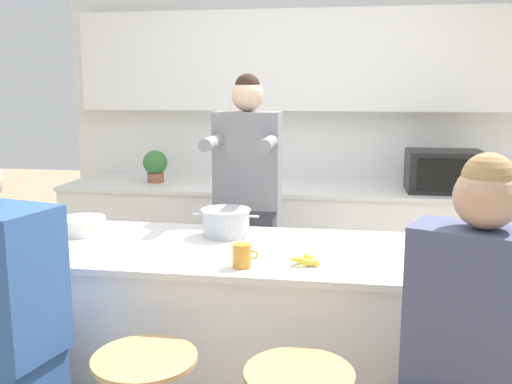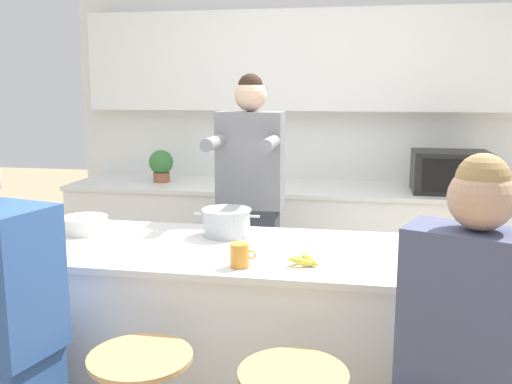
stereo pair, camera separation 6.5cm
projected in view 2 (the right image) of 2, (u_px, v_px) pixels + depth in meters
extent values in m
cube|color=silver|center=(301.00, 123.00, 4.51)|extent=(3.66, 0.06, 2.70)
cube|color=white|center=(301.00, 61.00, 4.31)|extent=(3.37, 0.16, 0.75)
cube|color=white|center=(294.00, 247.00, 4.30)|extent=(3.37, 0.67, 0.88)
cube|color=silver|center=(295.00, 188.00, 4.22)|extent=(3.40, 0.70, 0.03)
cube|color=white|center=(253.00, 335.00, 2.72)|extent=(2.05, 0.79, 0.80)
cube|color=silver|center=(253.00, 251.00, 2.64)|extent=(2.09, 0.83, 0.03)
cylinder|color=tan|center=(2.00, 344.00, 2.16)|extent=(0.38, 0.38, 0.02)
cylinder|color=tan|center=(140.00, 358.00, 2.06)|extent=(0.38, 0.38, 0.02)
cylinder|color=tan|center=(293.00, 375.00, 1.93)|extent=(0.38, 0.38, 0.02)
cube|color=#383842|center=(251.00, 281.00, 3.47)|extent=(0.32, 0.22, 0.93)
cube|color=slate|center=(251.00, 160.00, 3.33)|extent=(0.38, 0.22, 0.56)
cylinder|color=slate|center=(213.00, 143.00, 3.08)|extent=(0.07, 0.31, 0.07)
cylinder|color=slate|center=(270.00, 144.00, 3.03)|extent=(0.07, 0.31, 0.07)
sphere|color=#DBB293|center=(250.00, 95.00, 3.26)|extent=(0.19, 0.19, 0.19)
sphere|color=black|center=(250.00, 86.00, 3.25)|extent=(0.15, 0.15, 0.14)
cube|color=#474C6B|center=(473.00, 312.00, 1.78)|extent=(0.48, 0.36, 0.52)
sphere|color=tan|center=(481.00, 198.00, 1.71)|extent=(0.26, 0.26, 0.20)
sphere|color=#A37F51|center=(483.00, 180.00, 1.70)|extent=(0.21, 0.21, 0.16)
cylinder|color=#B7BABC|center=(227.00, 223.00, 2.86)|extent=(0.24, 0.24, 0.13)
cylinder|color=#B7BABC|center=(226.00, 210.00, 2.84)|extent=(0.25, 0.25, 0.01)
cylinder|color=#B7BABC|center=(199.00, 214.00, 2.87)|extent=(0.05, 0.01, 0.01)
cylinder|color=#B7BABC|center=(255.00, 216.00, 2.82)|extent=(0.05, 0.01, 0.01)
cylinder|color=silver|center=(84.00, 225.00, 2.92)|extent=(0.24, 0.24, 0.08)
cylinder|color=orange|center=(239.00, 255.00, 2.36)|extent=(0.08, 0.08, 0.10)
torus|color=orange|center=(251.00, 255.00, 2.35)|extent=(0.04, 0.01, 0.04)
ellipsoid|color=yellow|center=(303.00, 262.00, 2.36)|extent=(0.11, 0.04, 0.05)
ellipsoid|color=yellow|center=(297.00, 259.00, 2.39)|extent=(0.09, 0.11, 0.05)
ellipsoid|color=yellow|center=(310.00, 260.00, 2.38)|extent=(0.10, 0.10, 0.05)
cube|color=black|center=(450.00, 172.00, 3.95)|extent=(0.51, 0.39, 0.29)
cube|color=black|center=(447.00, 176.00, 3.77)|extent=(0.32, 0.01, 0.22)
cube|color=black|center=(484.00, 177.00, 3.73)|extent=(0.09, 0.01, 0.23)
cylinder|color=#93563D|center=(162.00, 177.00, 4.40)|extent=(0.13, 0.13, 0.07)
sphere|color=#387538|center=(161.00, 162.00, 4.38)|extent=(0.19, 0.19, 0.19)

